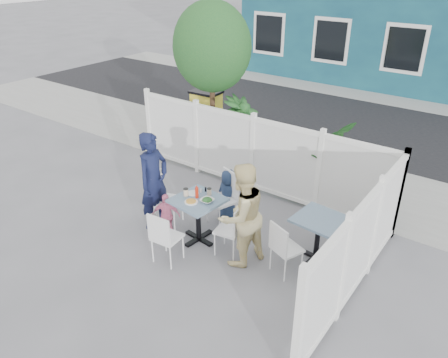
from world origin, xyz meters
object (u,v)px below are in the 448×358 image
Objects in this scene: main_table at (198,209)px; man at (154,181)px; chair_left at (164,195)px; chair_back at (226,194)px; chair_near at (164,235)px; toddler at (166,215)px; woman at (242,215)px; spare_table at (319,227)px; utility_cabinet at (207,117)px; chair_right at (233,226)px; boy at (228,195)px.

man is (-0.92, -0.08, 0.27)m from main_table.
chair_left is 1.11m from chair_back.
chair_near is 1.09× the size of toddler.
woman is at bearing -91.53° from man.
spare_table is at bearing -161.82° from chair_back.
chair_near is (-1.90, -1.52, -0.06)m from spare_table.
woman is at bearing -24.53° from toddler.
woman reaches higher than spare_table.
utility_cabinet is 1.52× the size of toddler.
woman is (1.83, 0.02, -0.04)m from man.
man is 0.64m from toddler.
chair_right reaches higher than chair_near.
man reaches higher than main_table.
toddler is at bearing -158.15° from spare_table.
chair_near is at bearing -34.94° from woman.
chair_right is 0.39m from woman.
utility_cabinet is 4.14m from man.
man is at bearing -175.06° from main_table.
chair_left reaches higher than chair_near.
chair_left and boy have the same top height.
chair_right reaches higher than main_table.
spare_table is 1.82m from chair_back.
woman is 1.50m from toddler.
man is (-0.89, 0.73, 0.36)m from chair_near.
chair_near is (2.65, -4.47, -0.11)m from utility_cabinet.
spare_table is 0.79× the size of chair_left.
chair_near is at bearing -131.76° from man.
boy reaches higher than main_table.
utility_cabinet is at bearing 126.26° from main_table.
chair_left is 1.00× the size of boy.
utility_cabinet is 4.46m from toddler.
man is (-0.09, -0.12, 0.32)m from chair_left.
chair_back reaches higher than chair_right.
toddler is (-0.56, -0.97, -0.17)m from chair_back.
woman reaches higher than toddler.
boy is 1.22m from toddler.
chair_back is (-1.82, 0.01, -0.01)m from spare_table.
spare_table is at bearing 145.52° from woman.
utility_cabinet is at bearing 33.52° from chair_right.
utility_cabinet is 5.41m from spare_table.
woman reaches higher than chair_left.
toddler is at bearing 92.53° from chair_right.
spare_table is 0.44× the size of man.
utility_cabinet is 1.28× the size of boy.
boy is at bearing -57.11° from chair_back.
woman reaches higher than boy.
boy reaches higher than spare_table.
man is at bearing 126.36° from toddler.
man is at bearing 84.03° from chair_right.
toddler reaches higher than main_table.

